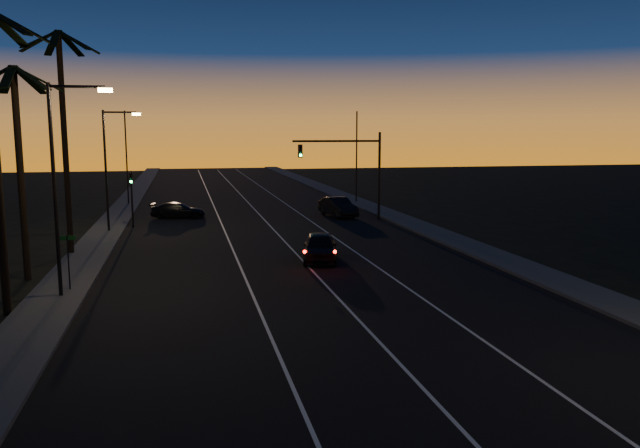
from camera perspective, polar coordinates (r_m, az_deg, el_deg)
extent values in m
cube|color=black|center=(38.54, -3.58, -2.07)|extent=(20.00, 170.00, 0.01)
cube|color=#333331|center=(38.47, -20.31, -2.49)|extent=(2.40, 170.00, 0.16)
cube|color=#333331|center=(41.71, 11.81, -1.33)|extent=(2.40, 170.00, 0.16)
cube|color=silver|center=(38.21, -8.03, -2.21)|extent=(0.12, 160.00, 0.01)
cube|color=silver|center=(38.62, -2.84, -2.03)|extent=(0.12, 160.00, 0.01)
cube|color=silver|center=(39.34, 2.19, -1.83)|extent=(0.12, 160.00, 0.01)
cube|color=black|center=(26.64, -25.89, 16.05)|extent=(2.18, 0.92, 1.18)
cube|color=black|center=(27.45, -26.78, 15.75)|extent=(1.25, 2.12, 1.18)
cube|color=black|center=(25.82, -26.77, 16.27)|extent=(1.95, 1.61, 1.18)
cylinder|color=black|center=(32.38, -25.69, 4.02)|extent=(0.32, 0.32, 10.00)
cube|color=black|center=(32.44, -24.29, 11.97)|extent=(2.18, 0.92, 1.18)
cube|color=black|center=(33.25, -25.06, 11.82)|extent=(1.25, 2.12, 1.18)
cube|color=black|center=(33.43, -26.64, 11.70)|extent=(1.34, 2.09, 1.18)
cube|color=black|center=(31.37, -26.62, 11.97)|extent=(0.45, 2.16, 1.18)
cube|color=black|center=(31.60, -24.96, 12.04)|extent=(1.95, 1.61, 1.18)
cylinder|color=black|center=(38.00, -22.29, 6.64)|extent=(0.32, 0.32, 12.50)
cube|color=black|center=(38.41, -21.15, 15.23)|extent=(2.18, 0.92, 1.18)
cube|color=black|center=(39.19, -21.87, 15.05)|extent=(1.25, 2.12, 1.18)
cube|color=black|center=(39.32, -23.25, 14.95)|extent=(1.34, 2.09, 1.18)
cube|color=black|center=(38.70, -24.29, 15.00)|extent=(2.18, 0.82, 1.18)
cube|color=black|center=(37.79, -24.22, 15.18)|extent=(1.90, 1.69, 1.18)
cube|color=black|center=(37.27, -23.03, 15.36)|extent=(0.45, 2.16, 1.18)
cube|color=black|center=(37.55, -21.64, 15.38)|extent=(1.95, 1.61, 1.18)
cylinder|color=black|center=(28.06, -23.09, 2.59)|extent=(0.16, 0.16, 9.00)
cylinder|color=black|center=(27.82, -21.35, 11.63)|extent=(2.20, 0.12, 0.12)
cube|color=#F1B860|center=(27.67, -19.04, 11.49)|extent=(0.55, 0.26, 0.16)
cylinder|color=black|center=(45.83, -18.99, 4.51)|extent=(0.16, 0.16, 8.50)
cylinder|color=black|center=(45.66, -17.85, 9.70)|extent=(2.20, 0.12, 0.12)
cube|color=#F1B860|center=(45.57, -16.44, 9.60)|extent=(0.55, 0.26, 0.16)
cylinder|color=black|center=(29.45, -22.00, -3.40)|extent=(0.06, 0.06, 2.60)
cube|color=#0B4313|center=(29.25, -22.12, -1.19)|extent=(0.70, 0.03, 0.20)
cylinder|color=black|center=(49.98, 5.44, 4.36)|extent=(0.20, 0.20, 7.00)
cylinder|color=black|center=(48.90, 1.54, 7.59)|extent=(7.00, 0.16, 0.16)
cube|color=black|center=(48.30, -1.82, 6.69)|extent=(0.32, 0.28, 1.00)
sphere|color=black|center=(48.13, -1.79, 7.06)|extent=(0.20, 0.20, 0.20)
sphere|color=black|center=(48.13, -1.79, 6.68)|extent=(0.20, 0.20, 0.20)
sphere|color=#14FF59|center=(48.15, -1.79, 6.30)|extent=(0.20, 0.20, 0.20)
cylinder|color=black|center=(47.85, -16.81, 2.17)|extent=(0.14, 0.14, 4.20)
cube|color=black|center=(47.71, -16.90, 4.08)|extent=(0.28, 0.25, 0.90)
sphere|color=black|center=(47.55, -16.92, 4.40)|extent=(0.18, 0.18, 0.18)
sphere|color=black|center=(47.56, -16.91, 4.07)|extent=(0.18, 0.18, 0.18)
sphere|color=#14FF59|center=(47.58, -16.90, 3.73)|extent=(0.18, 0.18, 0.18)
cylinder|color=black|center=(62.72, -17.27, 5.76)|extent=(0.14, 0.14, 9.00)
cylinder|color=black|center=(61.83, 3.36, 6.09)|extent=(0.14, 0.14, 9.00)
imported|color=black|center=(34.20, 0.01, -2.09)|extent=(2.75, 4.77, 1.53)
sphere|color=#FF0F05|center=(31.55, -1.40, -2.55)|extent=(0.18, 0.18, 0.18)
sphere|color=#FF0F05|center=(31.54, 1.37, -2.55)|extent=(0.18, 0.18, 0.18)
imported|color=black|center=(52.05, 1.65, 1.57)|extent=(2.50, 5.03, 1.59)
imported|color=black|center=(52.35, -12.86, 1.23)|extent=(4.65, 2.66, 1.27)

